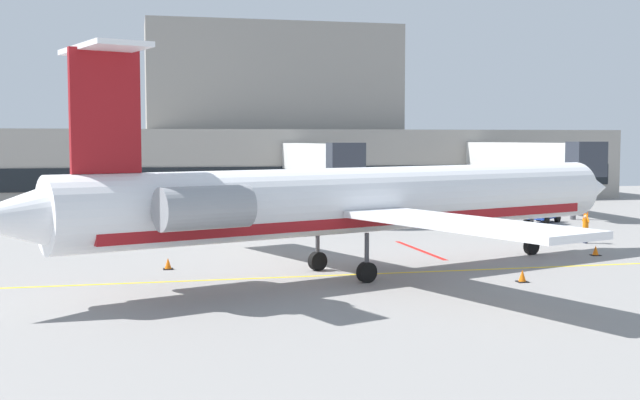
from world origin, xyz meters
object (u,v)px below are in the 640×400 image
(baggage_tug, at_px, (391,207))
(fuel_tank, at_px, (491,197))
(pushback_tractor, at_px, (541,212))
(regional_jet, at_px, (358,201))
(belt_loader, at_px, (429,204))
(marshaller, at_px, (586,227))

(baggage_tug, distance_m, fuel_tank, 10.18)
(baggage_tug, relative_size, pushback_tractor, 0.94)
(pushback_tractor, bearing_deg, baggage_tug, 155.66)
(regional_jet, xyz_separation_m, fuel_tank, (18.94, 26.63, -2.01))
(fuel_tank, bearing_deg, baggage_tug, -162.49)
(belt_loader, bearing_deg, pushback_tractor, -52.57)
(pushback_tractor, height_order, fuel_tank, fuel_tank)
(baggage_tug, bearing_deg, marshaller, -65.77)
(belt_loader, relative_size, marshaller, 2.13)
(baggage_tug, height_order, marshaller, baggage_tug)
(pushback_tractor, bearing_deg, marshaller, -105.24)
(regional_jet, height_order, baggage_tug, regional_jet)
(regional_jet, bearing_deg, pushback_tractor, 44.34)
(baggage_tug, xyz_separation_m, fuel_tank, (9.70, 3.06, 0.37))
(marshaller, bearing_deg, pushback_tractor, 74.76)
(marshaller, bearing_deg, fuel_tank, 82.20)
(pushback_tractor, height_order, marshaller, marshaller)
(regional_jet, height_order, marshaller, regional_jet)
(regional_jet, relative_size, marshaller, 17.83)
(belt_loader, height_order, marshaller, belt_loader)
(regional_jet, bearing_deg, baggage_tug, 68.59)
(pushback_tractor, distance_m, marshaller, 11.62)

